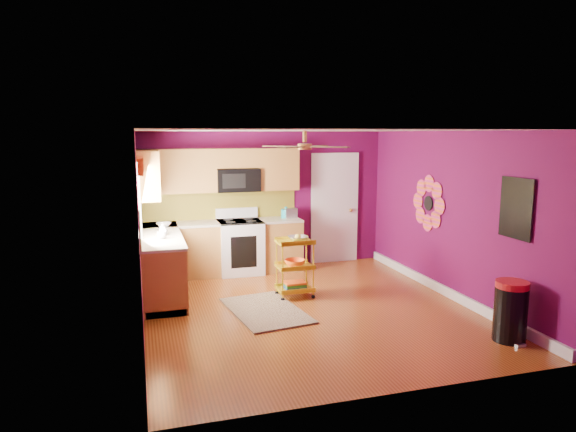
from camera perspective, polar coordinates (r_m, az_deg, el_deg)
name	(u,v)px	position (r m, az deg, el deg)	size (l,w,h in m)	color
ground	(308,309)	(7.39, 2.27, -10.29)	(5.00, 5.00, 0.00)	brown
room_envelope	(311,195)	(7.03, 2.56, 2.38)	(4.54, 5.04, 2.52)	#590A41
lower_cabinets	(197,256)	(8.71, -10.05, -4.44)	(2.81, 2.31, 0.94)	#966329
electric_range	(240,246)	(9.15, -5.35, -3.36)	(0.76, 0.66, 1.13)	white
upper_cabinetry	(199,173)	(8.86, -9.89, 4.74)	(2.80, 2.30, 1.26)	#966329
left_window	(140,184)	(7.69, -16.16, 3.40)	(0.08, 1.35, 1.08)	white
panel_door	(334,209)	(9.86, 5.18, 0.75)	(0.95, 0.11, 2.15)	white
right_wall_art	(464,205)	(7.76, 18.96, 1.13)	(0.04, 2.74, 1.04)	black
ceiling_fan	(305,146)	(7.16, 1.87, 7.79)	(1.01, 1.01, 0.26)	#BF8C3F
shag_rug	(266,310)	(7.31, -2.51, -10.44)	(0.90, 1.47, 0.02)	black
rolling_cart	(295,265)	(7.78, 0.82, -5.43)	(0.54, 0.39, 0.97)	gold
trash_can	(510,311)	(6.76, 23.49, -9.68)	(0.41, 0.43, 0.73)	black
teal_kettle	(286,213)	(9.33, -0.22, 0.31)	(0.18, 0.18, 0.21)	teal
toaster	(291,213)	(9.32, 0.29, 0.33)	(0.22, 0.15, 0.18)	beige
soap_bottle_a	(163,228)	(8.06, -13.77, -1.33)	(0.08, 0.08, 0.18)	#EA3F72
soap_bottle_b	(163,230)	(7.96, -13.69, -1.51)	(0.13, 0.13, 0.16)	white
counter_dish	(164,225)	(8.73, -13.64, -0.93)	(0.25, 0.25, 0.06)	white
counter_cup	(162,235)	(7.72, -13.84, -2.07)	(0.13, 0.13, 0.11)	white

